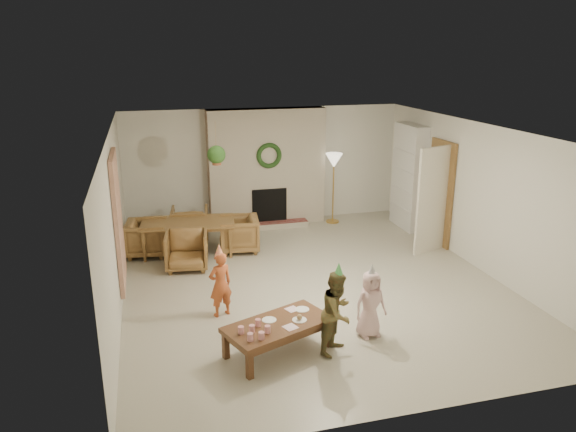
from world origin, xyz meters
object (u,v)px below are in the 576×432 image
object	(u,v)px
dining_chair_near	(187,250)
child_red	(220,284)
dining_chair_right	(239,234)
dining_chair_left	(147,238)
dining_chair_far	(190,224)
child_pink	(370,304)
coffee_table_top	(278,325)
dining_table	(188,238)
child_plaid	(337,312)

from	to	relation	value
dining_chair_near	child_red	world-z (taller)	child_red
dining_chair_right	dining_chair_left	bearing A→B (deg)	-90.00
dining_chair_far	dining_chair_near	bearing A→B (deg)	90.00
child_red	child_pink	bearing A→B (deg)	130.56
coffee_table_top	child_pink	distance (m)	1.29
dining_chair_near	child_red	size ratio (longest dim) A/B	0.76
dining_table	dining_chair_far	size ratio (longest dim) A/B	2.34
dining_chair_right	coffee_table_top	distance (m)	3.72
dining_chair_near	coffee_table_top	size ratio (longest dim) A/B	0.55
dining_chair_near	dining_chair_right	world-z (taller)	same
dining_table	dining_chair_left	size ratio (longest dim) A/B	2.34
dining_chair_near	child_plaid	distance (m)	3.62
coffee_table_top	child_red	xyz separation A→B (m)	(-0.55, 1.18, 0.10)
dining_table	dining_chair_right	world-z (taller)	dining_chair_right
dining_table	child_plaid	world-z (taller)	child_plaid
dining_chair_left	child_red	bearing A→B (deg)	-153.18
dining_table	dining_chair_right	xyz separation A→B (m)	(0.94, -0.12, 0.03)
dining_chair_far	child_pink	xyz separation A→B (m)	(1.97, -4.48, 0.13)
dining_table	child_red	size ratio (longest dim) A/B	1.78
coffee_table_top	child_red	distance (m)	1.31
dining_chair_left	child_plaid	world-z (taller)	child_plaid
dining_chair_far	dining_chair_right	bearing A→B (deg)	141.34
child_pink	dining_chair_far	bearing A→B (deg)	106.35
dining_chair_right	coffee_table_top	size ratio (longest dim) A/B	0.55
dining_chair_near	child_plaid	bearing A→B (deg)	-56.54
child_red	child_pink	xyz separation A→B (m)	(1.83, -1.09, -0.02)
dining_chair_far	coffee_table_top	xyz separation A→B (m)	(0.69, -4.58, 0.05)
dining_chair_left	coffee_table_top	world-z (taller)	dining_chair_left
child_pink	coffee_table_top	bearing A→B (deg)	177.01
dining_table	coffee_table_top	size ratio (longest dim) A/B	1.29
dining_chair_near	child_pink	bearing A→B (deg)	-46.98
dining_chair_near	dining_chair_right	size ratio (longest dim) A/B	1.00
dining_chair_left	child_pink	world-z (taller)	child_pink
dining_table	dining_chair_far	xyz separation A→B (m)	(0.09, 0.75, 0.03)
child_plaid	child_pink	bearing A→B (deg)	-19.22
coffee_table_top	child_red	size ratio (longest dim) A/B	1.39
dining_table	dining_chair_near	world-z (taller)	dining_chair_near
dining_chair_near	dining_chair_far	xyz separation A→B (m)	(0.19, 1.50, 0.00)
dining_table	dining_chair_far	bearing A→B (deg)	90.00
dining_chair_far	child_pink	size ratio (longest dim) A/B	0.80
dining_chair_far	child_red	xyz separation A→B (m)	(0.14, -3.40, 0.15)
child_plaid	dining_chair_near	bearing A→B (deg)	72.21
dining_chair_near	child_plaid	world-z (taller)	child_plaid
dining_chair_near	child_red	distance (m)	1.93
dining_chair_far	dining_chair_right	size ratio (longest dim) A/B	1.00
dining_chair_right	child_red	world-z (taller)	child_red
child_red	dining_chair_near	bearing A→B (deg)	-99.09
dining_chair_right	child_plaid	distance (m)	3.92
dining_table	dining_chair_far	world-z (taller)	dining_chair_far
child_red	child_pink	size ratio (longest dim) A/B	1.05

